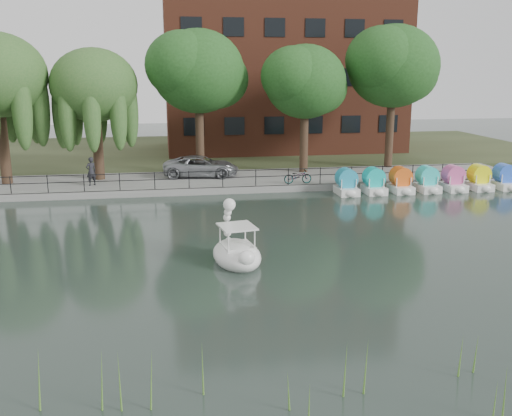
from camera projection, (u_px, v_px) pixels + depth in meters
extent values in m
plane|color=#313D39|center=(260.00, 267.00, 21.43)|extent=(120.00, 120.00, 0.00)
cube|color=gray|center=(218.00, 181.00, 36.73)|extent=(40.00, 6.00, 0.40)
cube|color=gray|center=(223.00, 191.00, 33.90)|extent=(40.00, 0.25, 0.40)
cube|color=#47512D|center=(203.00, 152.00, 50.15)|extent=(60.00, 22.00, 0.36)
cylinder|color=black|center=(223.00, 171.00, 33.82)|extent=(32.00, 0.04, 0.04)
cylinder|color=black|center=(223.00, 178.00, 33.91)|extent=(32.00, 0.04, 0.04)
cylinder|color=black|center=(223.00, 179.00, 33.92)|extent=(0.05, 0.05, 1.00)
cube|color=#4C1E16|center=(282.00, 44.00, 49.07)|extent=(20.00, 10.00, 18.00)
cylinder|color=#473323|center=(4.00, 149.00, 34.62)|extent=(0.60, 0.60, 4.20)
cylinder|color=#473323|center=(98.00, 149.00, 36.01)|extent=(0.60, 0.60, 3.80)
ellipsoid|color=#496C31|center=(94.00, 85.00, 35.07)|extent=(5.32, 5.32, 4.52)
cylinder|color=#473323|center=(200.00, 140.00, 37.91)|extent=(0.60, 0.60, 4.50)
ellipsoid|color=#2A6125|center=(198.00, 71.00, 36.85)|extent=(6.00, 6.00, 5.10)
cylinder|color=#473323|center=(304.00, 142.00, 38.58)|extent=(0.60, 0.60, 4.05)
ellipsoid|color=#2A6125|center=(305.00, 82.00, 37.63)|extent=(5.40, 5.40, 4.59)
cylinder|color=#473323|center=(390.00, 134.00, 40.48)|extent=(0.60, 0.60, 4.72)
ellipsoid|color=#2A6125|center=(393.00, 66.00, 39.37)|extent=(6.30, 6.30, 5.36)
imported|color=gray|center=(201.00, 165.00, 37.09)|extent=(3.24, 5.87, 1.56)
imported|color=gray|center=(298.00, 176.00, 34.88)|extent=(0.64, 1.73, 1.00)
imported|color=black|center=(91.00, 169.00, 34.23)|extent=(0.86, 0.80, 1.98)
ellipsoid|color=white|center=(237.00, 255.00, 21.80)|extent=(2.19, 3.02, 0.61)
cube|color=white|center=(238.00, 248.00, 21.64)|extent=(1.32, 1.40, 0.31)
cube|color=white|center=(237.00, 227.00, 21.48)|extent=(1.50, 1.58, 0.06)
ellipsoid|color=white|center=(246.00, 258.00, 20.66)|extent=(0.72, 0.61, 0.57)
sphere|color=white|center=(229.00, 205.00, 22.22)|extent=(0.49, 0.49, 0.49)
cone|color=black|center=(227.00, 204.00, 22.53)|extent=(0.25, 0.30, 0.20)
cylinder|color=yellow|center=(228.00, 204.00, 22.40)|extent=(0.28, 0.15, 0.27)
cube|color=white|center=(346.00, 191.00, 33.81)|extent=(1.15, 1.70, 0.44)
cylinder|color=#2497BB|center=(346.00, 178.00, 33.73)|extent=(0.90, 1.20, 0.90)
cube|color=white|center=(374.00, 190.00, 34.08)|extent=(1.15, 1.70, 0.44)
cylinder|color=#12BBB3|center=(374.00, 177.00, 34.00)|extent=(0.90, 1.20, 0.90)
cube|color=white|center=(401.00, 189.00, 34.34)|extent=(1.15, 1.70, 0.44)
cylinder|color=orange|center=(401.00, 177.00, 34.27)|extent=(0.90, 1.20, 0.90)
cube|color=white|center=(427.00, 188.00, 34.61)|extent=(1.15, 1.70, 0.44)
cylinder|color=#2DCDC9|center=(427.00, 176.00, 34.53)|extent=(0.90, 1.20, 0.90)
cube|color=white|center=(453.00, 187.00, 34.88)|extent=(1.15, 1.70, 0.44)
cylinder|color=#D7549A|center=(453.00, 175.00, 34.80)|extent=(0.90, 1.20, 0.90)
cube|color=white|center=(479.00, 186.00, 35.14)|extent=(1.15, 1.70, 0.44)
cylinder|color=#FBFB11|center=(479.00, 174.00, 35.07)|extent=(0.90, 1.20, 0.90)
cube|color=white|center=(504.00, 185.00, 35.41)|extent=(1.15, 1.70, 0.44)
cylinder|color=blue|center=(504.00, 173.00, 35.33)|extent=(0.90, 1.20, 0.90)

